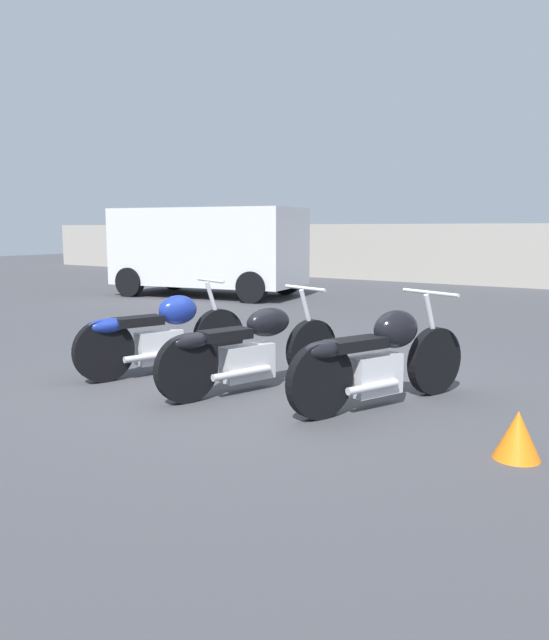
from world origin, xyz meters
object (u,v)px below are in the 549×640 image
motorcycle_slot_2 (379,357)px  parked_van (209,247)px  motorcycle_slot_0 (162,334)px  traffic_cone_near (518,435)px  motorcycle_slot_1 (250,349)px

motorcycle_slot_2 → parked_van: parked_van is taller
motorcycle_slot_0 → traffic_cone_near: motorcycle_slot_0 is taller
motorcycle_slot_0 → motorcycle_slot_2: (2.61, 0.15, 0.01)m
motorcycle_slot_0 → motorcycle_slot_2: bearing=21.1°
motorcycle_slot_2 → traffic_cone_near: 1.57m
motorcycle_slot_2 → motorcycle_slot_1: bearing=-149.4°
parked_van → traffic_cone_near: parked_van is taller
motorcycle_slot_2 → traffic_cone_near: (1.39, -0.67, -0.28)m
motorcycle_slot_0 → motorcycle_slot_1: (1.29, -0.06, -0.02)m
motorcycle_slot_1 → motorcycle_slot_2: (1.32, 0.21, 0.03)m
motorcycle_slot_1 → motorcycle_slot_2: size_ratio=1.07×
motorcycle_slot_2 → traffic_cone_near: motorcycle_slot_2 is taller
motorcycle_slot_2 → parked_van: (-7.48, 6.42, 0.71)m
motorcycle_slot_1 → parked_van: parked_van is taller
traffic_cone_near → motorcycle_slot_2: bearing=154.2°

